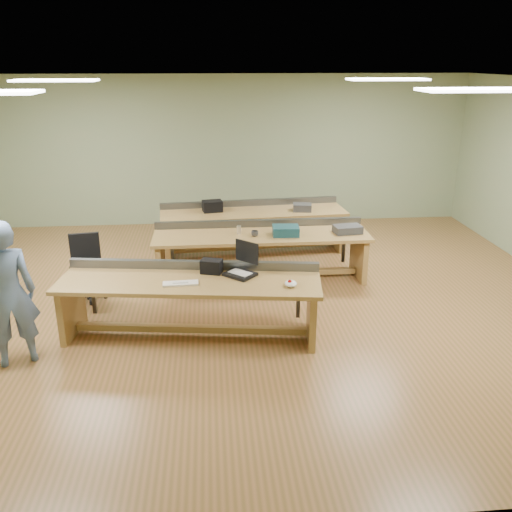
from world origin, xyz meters
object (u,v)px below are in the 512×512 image
drinks_can (239,230)px  parts_bin_grey (348,229)px  task_chair (87,276)px  workbench_mid (261,244)px  person (7,294)px  parts_bin_teal (286,231)px  camera_bag (211,266)px  mug (255,234)px  workbench_back (253,221)px  workbench_front (190,293)px  laptop_base (240,274)px

drinks_can → parts_bin_grey: bearing=-3.2°
task_chair → drinks_can: (2.22, 0.51, 0.47)m
workbench_mid → person: 3.77m
person → parts_bin_teal: person is taller
person → parts_bin_grey: person is taller
camera_bag → mug: size_ratio=2.35×
workbench_mid → drinks_can: drinks_can is taller
person → workbench_back: bearing=-153.1°
drinks_can → mug: bearing=-32.5°
person → workbench_front: bearing=171.0°
mug → person: bearing=-144.1°
workbench_front → person: size_ratio=1.93×
laptop_base → parts_bin_grey: parts_bin_grey is taller
person → laptop_base: size_ratio=4.86×
task_chair → parts_bin_grey: task_chair is taller
laptop_base → camera_bag: size_ratio=1.37×
camera_bag → parts_bin_teal: camera_bag is taller
parts_bin_grey → drinks_can: drinks_can is taller
drinks_can → workbench_back: bearing=76.0°
parts_bin_teal → mug: parts_bin_teal is taller
person → parts_bin_grey: size_ratio=4.10×
laptop_base → drinks_can: (0.08, 1.70, 0.04)m
laptop_base → parts_bin_grey: 2.38m
workbench_back → person: size_ratio=1.95×
workbench_front → mug: workbench_front is taller
camera_bag → parts_bin_teal: 1.84m
workbench_mid → person: (-3.02, -2.25, 0.28)m
person → task_chair: person is taller
workbench_back → task_chair: bearing=-148.9°
person → mug: bearing=-167.1°
parts_bin_teal → parts_bin_grey: size_ratio=0.96×
camera_bag → parts_bin_teal: (1.14, 1.45, -0.02)m
task_chair → mug: task_chair is taller
laptop_base → drinks_can: bearing=129.9°
workbench_mid → task_chair: 2.62m
workbench_mid → drinks_can: (-0.34, -0.00, 0.25)m
workbench_mid → laptop_base: (-0.42, -1.70, 0.20)m
workbench_back → camera_bag: camera_bag is taller
workbench_front → person: bearing=-158.4°
workbench_front → workbench_back: bearing=79.1°
workbench_front → parts_bin_teal: (1.41, 1.63, 0.26)m
parts_bin_grey → workbench_back: bearing=133.7°
drinks_can → parts_bin_teal: bearing=-10.3°
camera_bag → person: bearing=-145.6°
camera_bag → drinks_can: size_ratio=2.04×
camera_bag → drinks_can: (0.43, 1.58, -0.02)m
workbench_back → workbench_mid: bearing=-93.9°
camera_bag → parts_bin_grey: 2.57m
workbench_front → parts_bin_teal: parts_bin_teal is taller
workbench_mid → parts_bin_grey: parts_bin_grey is taller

